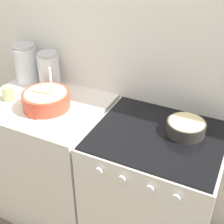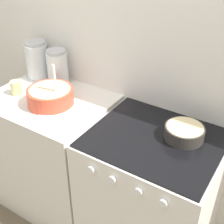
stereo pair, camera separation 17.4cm
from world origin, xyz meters
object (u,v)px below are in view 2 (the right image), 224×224
object	(u,v)px
mixing_bowl	(50,95)
baking_pan	(184,132)
storage_jar_middle	(58,70)
storage_jar_left	(37,62)
stove	(150,198)
tin_can	(16,88)

from	to	relation	value
mixing_bowl	baking_pan	size ratio (longest dim) A/B	1.37
storage_jar_middle	storage_jar_left	bearing A→B (deg)	180.00
stove	storage_jar_middle	size ratio (longest dim) A/B	3.71
storage_jar_middle	tin_can	world-z (taller)	storage_jar_middle
mixing_bowl	storage_jar_middle	size ratio (longest dim) A/B	1.17
baking_pan	storage_jar_left	distance (m)	1.15
stove	storage_jar_left	size ratio (longest dim) A/B	3.41
stove	tin_can	xyz separation A→B (m)	(-0.96, -0.06, 0.49)
baking_pan	tin_can	world-z (taller)	tin_can
storage_jar_left	tin_can	distance (m)	0.28
storage_jar_left	storage_jar_middle	xyz separation A→B (m)	(0.19, -0.00, -0.01)
stove	tin_can	world-z (taller)	tin_can
storage_jar_left	tin_can	size ratio (longest dim) A/B	2.91
baking_pan	storage_jar_middle	size ratio (longest dim) A/B	0.85
storage_jar_left	tin_can	bearing A→B (deg)	-77.35
storage_jar_middle	mixing_bowl	bearing A→B (deg)	-59.07
mixing_bowl	storage_jar_left	bearing A→B (deg)	144.32
storage_jar_left	stove	bearing A→B (deg)	-11.19
baking_pan	tin_can	xyz separation A→B (m)	(-1.08, -0.14, 0.01)
baking_pan	stove	bearing A→B (deg)	-147.03
stove	baking_pan	distance (m)	0.51
stove	storage_jar_left	xyz separation A→B (m)	(-1.02, 0.20, 0.56)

